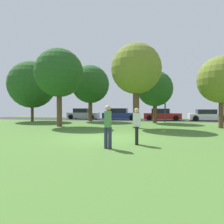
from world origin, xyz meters
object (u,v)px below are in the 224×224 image
Objects in this scene: birch_tree_lone at (32,85)px; parked_car_red at (162,115)px; frisbee_disc at (164,131)px; maple_tree_far at (222,80)px; oak_tree_right at (155,89)px; parked_car_silver at (83,114)px; person_thrower at (137,125)px; person_bystander at (108,125)px; street_lamp_post at (165,101)px; oak_tree_center at (90,84)px; oak_tree_left at (59,73)px; parked_car_blue at (120,114)px; maple_tree_near at (136,69)px; parked_car_white at (207,116)px.

birch_tree_lone reaches higher than parked_car_red.
parked_car_red is at bearing 89.14° from frisbee_disc.
maple_tree_far is 19.07m from birch_tree_lone.
parked_car_silver is at bearing 151.92° from oak_tree_right.
person_bystander is (-1.00, -1.04, 0.07)m from person_thrower.
parked_car_silver is 11.52m from street_lamp_post.
person_thrower is 5.44m from frisbee_disc.
parked_car_red is (8.09, 3.79, -3.58)m from oak_tree_center.
oak_tree_left is 11.43m from parked_car_blue.
maple_tree_near is 23.87× the size of frisbee_disc.
maple_tree_near is at bearing 88.94° from person_thrower.
maple_tree_far is at bearing 48.59° from person_thrower.
parked_car_silver is 0.92× the size of parked_car_blue.
oak_tree_center reaches higher than person_thrower.
oak_tree_center is at bearing 131.72° from maple_tree_near.
maple_tree_near is 7.62m from street_lamp_post.
birch_tree_lone is 13.74m from oak_tree_right.
birch_tree_lone is 25.31× the size of frisbee_disc.
person_bystander reaches higher than parked_car_blue.
parked_car_blue is 1.02× the size of parked_car_red.
birch_tree_lone is 15.89m from parked_car_red.
frisbee_disc is 0.06× the size of parked_car_red.
oak_tree_left is 1.44× the size of street_lamp_post.
maple_tree_near is at bearing -167.70° from maple_tree_far.
parked_car_red is (1.46, 17.27, -0.19)m from person_thrower.
parked_car_blue is at bearing 106.67° from maple_tree_near.
person_thrower is at bearing -62.65° from parked_car_silver.
maple_tree_near is at bearing -101.79° from parked_car_red.
oak_tree_left reaches higher than parked_car_silver.
parked_car_white is at bearing 15.53° from oak_tree_center.
oak_tree_left reaches higher than parked_car_blue.
oak_tree_center is 1.40× the size of parked_car_blue.
parked_car_silver is (-14.69, 9.27, -3.02)m from maple_tree_far.
maple_tree_near is 1.41× the size of parked_car_blue.
birch_tree_lone is 4.40× the size of person_thrower.
oak_tree_center reaches higher than maple_tree_far.
oak_tree_center reaches higher than person_bystander.
parked_car_blue is at bearing 95.47° from person_thrower.
parked_car_blue is at bearing 147.98° from street_lamp_post.
parked_car_red is 5.26m from parked_car_white.
maple_tree_near is at bearing -109.44° from street_lamp_post.
maple_tree_far is at bearing -43.41° from parked_car_blue.
person_bystander is 0.37× the size of parked_car_red.
parked_car_silver is at bearing 130.08° from frisbee_disc.
maple_tree_far is 17.64m from parked_car_silver.
maple_tree_near reaches higher than maple_tree_far.
street_lamp_post is (8.34, 0.23, -1.98)m from oak_tree_center.
birch_tree_lone is 17.98m from person_thrower.
birch_tree_lone is 17.98m from person_bystander.
street_lamp_post is at bearing -145.23° from parked_car_white.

